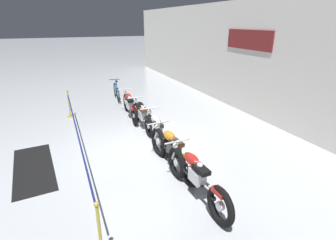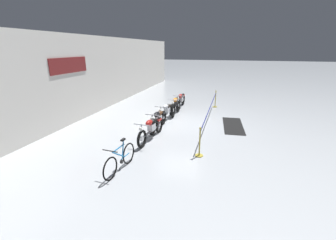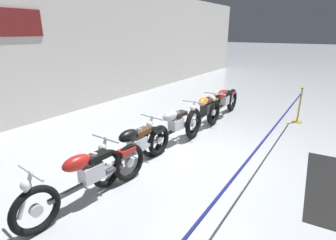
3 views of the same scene
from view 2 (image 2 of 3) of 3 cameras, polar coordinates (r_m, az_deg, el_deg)
The scene contains 11 objects.
ground_plane at distance 11.41m, azimuth 3.15°, elevation -0.33°, with size 120.00×120.00×0.00m, color #B2B7BC.
back_wall at distance 13.03m, azimuth -19.65°, elevation 10.43°, with size 28.00×0.29×4.20m.
motorcycle_red_0 at distance 9.04m, azimuth -4.35°, elevation -2.20°, with size 2.38×0.62×0.92m.
motorcycle_black_1 at distance 10.17m, azimuth -2.55°, elevation 0.06°, with size 2.17×0.62×0.91m.
motorcycle_silver_2 at distance 11.45m, azimuth -0.34°, elevation 2.14°, with size 2.29×0.62×0.91m.
motorcycle_orange_3 at distance 12.72m, azimuth 1.89°, elevation 3.87°, with size 2.39×0.62×0.97m.
motorcycle_red_4 at distance 13.87m, azimuth 3.26°, elevation 4.96°, with size 2.42×0.62×0.95m.
bicycle at distance 6.97m, azimuth -12.08°, elevation -9.80°, with size 1.70×0.48×0.95m.
stanchion_far_left at distance 9.74m, azimuth 9.94°, elevation 0.48°, with size 6.97×0.28×1.05m.
stanchion_mid_left at distance 14.39m, azimuth 11.92°, elevation 4.63°, with size 0.28×0.28×1.05m.
floor_banner at distance 11.22m, azimuth 16.20°, elevation -1.35°, with size 2.57×0.90×0.01m, color black.
Camera 2 is at (-10.59, -2.33, 3.56)m, focal length 24.00 mm.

